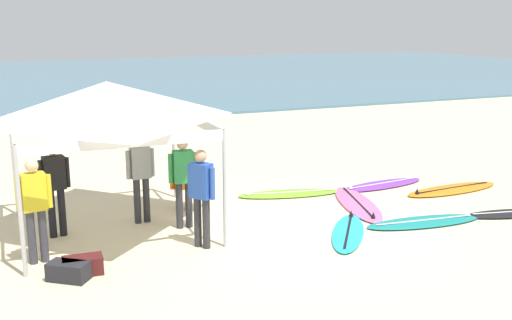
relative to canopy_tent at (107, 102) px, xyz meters
name	(u,v)px	position (x,y,z in m)	size (l,w,h in m)	color
ground_plane	(295,228)	(3.14, -1.23, -2.39)	(80.00, 80.00, 0.00)	beige
sea	(81,78)	(3.14, 30.25, -2.34)	(80.00, 36.00, 0.10)	teal
canopy_tent	(107,102)	(0.00, 0.00, 0.00)	(3.35, 3.35, 2.75)	#B7B7BC
surfboard_cyan	(348,232)	(3.88, -1.90, -2.35)	(1.66, 2.04, 0.19)	#23B2CC
surfboard_purple	(382,185)	(6.32, 0.62, -2.35)	(2.33, 0.86, 0.19)	purple
surfboard_black	(511,213)	(7.45, -2.20, -2.35)	(1.98, 0.91, 0.19)	black
surfboard_teal	(424,222)	(5.54, -1.95, -2.35)	(2.45, 0.89, 0.19)	#19847F
surfboard_orange	(452,189)	(7.57, -0.33, -2.35)	(2.56, 0.84, 0.19)	orange
surfboard_lime	(289,193)	(3.99, 0.79, -2.35)	(2.39, 1.06, 0.19)	#7AD12D
surfboard_pink	(358,204)	(4.99, -0.45, -2.35)	(1.35, 2.65, 0.19)	pink
person_green	(183,177)	(1.24, -0.39, -1.40)	(0.55, 0.24, 1.71)	#2D2D33
person_yellow	(35,204)	(-1.39, -1.11, -1.40)	(0.55, 0.27, 1.71)	#383842
person_blue	(201,192)	(1.24, -1.48, -1.40)	(0.39, 0.46, 1.71)	#2D2D33
person_grey	(141,172)	(0.58, 0.22, -1.40)	(0.55, 0.25, 1.71)	#2D2D33
person_black	(55,183)	(-0.99, 0.03, -1.40)	(0.54, 0.27, 1.71)	black
person_orange	(183,179)	(1.54, 0.67, -1.73)	(0.55, 0.26, 1.20)	#383842
gear_bag_near_tent	(68,271)	(-1.02, -2.00, -2.25)	(0.60, 0.32, 0.28)	#232328
gear_bag_by_pole	(83,266)	(-0.80, -1.86, -2.25)	(0.60, 0.32, 0.28)	#4C1919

